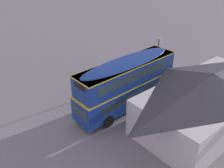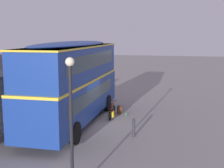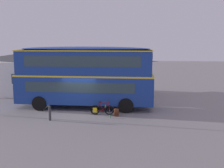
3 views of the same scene
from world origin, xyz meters
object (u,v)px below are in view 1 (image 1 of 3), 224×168
water_bottle_green_metal (90,102)px  street_lamp (158,51)px  double_decker_bus (127,82)px  backpack_on_ground (90,104)px  kerb_bollard (113,82)px  touring_bicycle (101,101)px

water_bottle_green_metal → street_lamp: size_ratio=0.05×
double_decker_bus → backpack_on_ground: bearing=-38.6°
double_decker_bus → backpack_on_ground: 4.15m
double_decker_bus → backpack_on_ground: double_decker_bus is taller
kerb_bollard → backpack_on_ground: bearing=20.9°
street_lamp → kerb_bollard: bearing=-9.5°
street_lamp → kerb_bollard: (6.03, -1.01, -2.28)m
backpack_on_ground → street_lamp: 10.57m
touring_bicycle → backpack_on_ground: size_ratio=3.05×
water_bottle_green_metal → kerb_bollard: (-3.85, -1.11, 0.39)m
street_lamp → double_decker_bus: bearing=19.8°
double_decker_bus → touring_bicycle: (1.57, -1.88, -2.27)m
water_bottle_green_metal → touring_bicycle: bearing=133.8°
double_decker_bus → backpack_on_ground: (2.67, -2.13, -2.36)m
water_bottle_green_metal → street_lamp: 10.24m
water_bottle_green_metal → street_lamp: street_lamp is taller
street_lamp → touring_bicycle: bearing=5.3°
water_bottle_green_metal → backpack_on_ground: bearing=53.5°
water_bottle_green_metal → double_decker_bus: bearing=131.1°
touring_bicycle → street_lamp: 9.51m
double_decker_bus → water_bottle_green_metal: bearing=-48.9°
touring_bicycle → water_bottle_green_metal: touring_bicycle is taller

